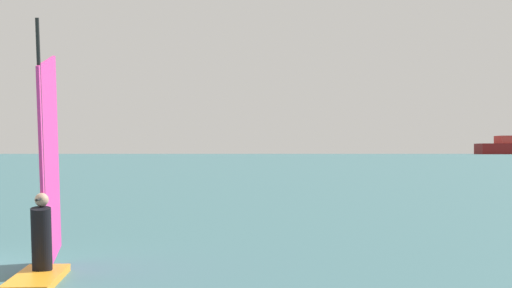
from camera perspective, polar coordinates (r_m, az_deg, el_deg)
name	(u,v)px	position (r m, az deg, el deg)	size (l,w,h in m)	color
windsurfer	(44,211)	(13.30, -15.02, -4.69)	(1.67, 3.32, 4.15)	orange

